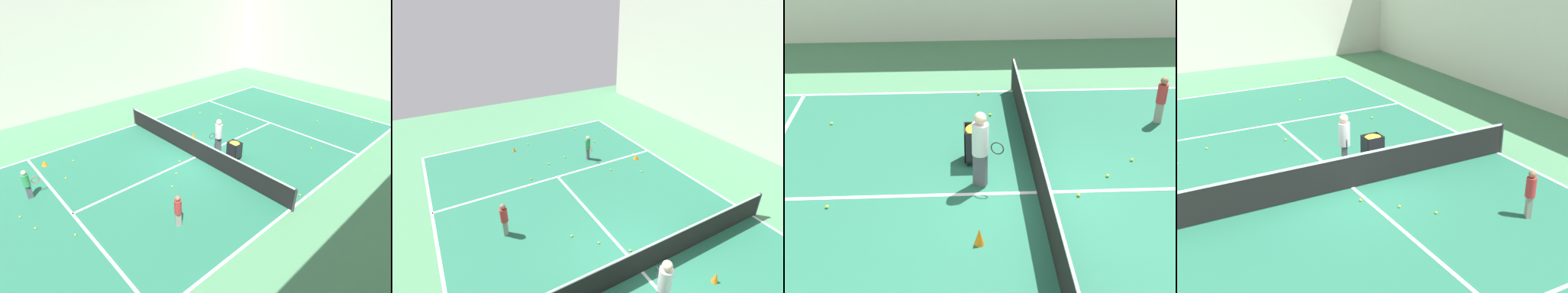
% 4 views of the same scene
% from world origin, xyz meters
% --- Properties ---
extents(ground_plane, '(34.79, 34.79, 0.00)m').
position_xyz_m(ground_plane, '(0.00, 0.00, 0.00)').
color(ground_plane, '#477F56').
extents(court_playing_area, '(10.29, 21.78, 0.00)m').
position_xyz_m(court_playing_area, '(0.00, 0.00, 0.00)').
color(court_playing_area, '#23664C').
rests_on(court_playing_area, ground).
extents(line_sideline_right, '(0.10, 21.78, 0.00)m').
position_xyz_m(line_sideline_right, '(5.15, 0.00, 0.01)').
color(line_sideline_right, white).
rests_on(line_sideline_right, ground).
extents(line_centre_service, '(0.10, 11.98, 0.00)m').
position_xyz_m(line_centre_service, '(0.00, 0.00, 0.01)').
color(line_centre_service, white).
rests_on(line_centre_service, ground).
extents(tennis_net, '(10.59, 0.10, 0.97)m').
position_xyz_m(tennis_net, '(0.00, 0.00, 0.50)').
color(tennis_net, '#2D2D33').
rests_on(tennis_net, ground).
extents(coach_at_net, '(0.45, 0.70, 1.72)m').
position_xyz_m(coach_at_net, '(0.34, 1.17, 0.98)').
color(coach_at_net, '#4C4C56').
rests_on(coach_at_net, ground).
extents(child_midcourt, '(0.34, 0.34, 1.25)m').
position_xyz_m(child_midcourt, '(3.02, -3.53, 0.72)').
color(child_midcourt, gray).
rests_on(child_midcourt, ground).
extents(ball_cart, '(0.56, 0.48, 0.89)m').
position_xyz_m(ball_cart, '(1.32, 1.25, 0.62)').
color(ball_cart, black).
rests_on(ball_cart, ground).
extents(training_cone_0, '(0.19, 0.19, 0.34)m').
position_xyz_m(training_cone_0, '(-1.58, 1.28, 0.17)').
color(training_cone_0, orange).
rests_on(training_cone_0, ground).
extents(tennis_ball_1, '(0.07, 0.07, 0.07)m').
position_xyz_m(tennis_ball_1, '(-0.18, -0.82, 0.04)').
color(tennis_ball_1, yellow).
rests_on(tennis_ball_1, ground).
extents(tennis_ball_3, '(0.07, 0.07, 0.07)m').
position_xyz_m(tennis_ball_3, '(3.59, 0.76, 0.04)').
color(tennis_ball_3, yellow).
rests_on(tennis_ball_3, ground).
extents(tennis_ball_5, '(0.07, 0.07, 0.07)m').
position_xyz_m(tennis_ball_5, '(-0.34, 4.27, 0.04)').
color(tennis_ball_5, yellow).
rests_on(tennis_ball_5, ground).
extents(tennis_ball_8, '(0.07, 0.07, 0.07)m').
position_xyz_m(tennis_ball_8, '(1.15, -2.32, 0.04)').
color(tennis_ball_8, yellow).
rests_on(tennis_ball_8, ground).
extents(tennis_ball_15, '(0.07, 0.07, 0.07)m').
position_xyz_m(tennis_ball_15, '(3.28, 4.86, 0.04)').
color(tennis_ball_15, yellow).
rests_on(tennis_ball_15, ground).
extents(tennis_ball_16, '(0.07, 0.07, 0.07)m').
position_xyz_m(tennis_ball_16, '(0.52, -1.60, 0.04)').
color(tennis_ball_16, yellow).
rests_on(tennis_ball_16, ground).
extents(tennis_ball_20, '(0.07, 0.07, 0.07)m').
position_xyz_m(tennis_ball_20, '(4.93, 1.01, 0.04)').
color(tennis_ball_20, yellow).
rests_on(tennis_ball_20, ground).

